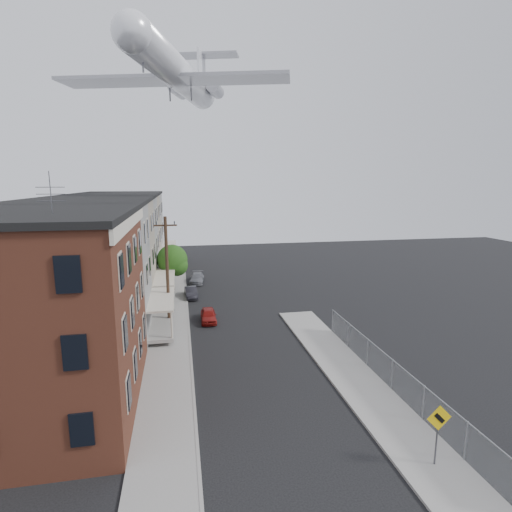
{
  "coord_description": "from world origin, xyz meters",
  "views": [
    {
      "loc": [
        -4.48,
        -14.07,
        11.69
      ],
      "look_at": [
        -0.41,
        7.13,
        7.66
      ],
      "focal_mm": 28.0,
      "sensor_mm": 36.0,
      "label": 1
    }
  ],
  "objects_px": {
    "street_tree": "(173,261)",
    "car_mid": "(191,292)",
    "car_far": "(197,278)",
    "airplane": "(179,75)",
    "warning_sign": "(438,426)",
    "utility_pole": "(167,270)",
    "car_near": "(208,315)"
  },
  "relations": [
    {
      "from": "street_tree",
      "to": "car_mid",
      "type": "distance_m",
      "value": 3.95
    },
    {
      "from": "car_far",
      "to": "airplane",
      "type": "xyz_separation_m",
      "value": [
        -1.34,
        -3.8,
        21.41
      ]
    },
    {
      "from": "car_mid",
      "to": "airplane",
      "type": "height_order",
      "value": "airplane"
    },
    {
      "from": "warning_sign",
      "to": "utility_pole",
      "type": "height_order",
      "value": "utility_pole"
    },
    {
      "from": "airplane",
      "to": "car_near",
      "type": "bearing_deg",
      "value": -80.19
    },
    {
      "from": "utility_pole",
      "to": "car_mid",
      "type": "bearing_deg",
      "value": 75.68
    },
    {
      "from": "warning_sign",
      "to": "car_far",
      "type": "xyz_separation_m",
      "value": [
        -8.31,
        32.96,
        -1.33
      ]
    },
    {
      "from": "car_near",
      "to": "car_mid",
      "type": "relative_size",
      "value": 0.97
    },
    {
      "from": "car_near",
      "to": "airplane",
      "type": "relative_size",
      "value": 0.13
    },
    {
      "from": "car_mid",
      "to": "airplane",
      "type": "xyz_separation_m",
      "value": [
        -0.45,
        2.29,
        21.42
      ]
    },
    {
      "from": "street_tree",
      "to": "car_far",
      "type": "relative_size",
      "value": 1.36
    },
    {
      "from": "car_far",
      "to": "airplane",
      "type": "distance_m",
      "value": 21.78
    },
    {
      "from": "car_far",
      "to": "utility_pole",
      "type": "bearing_deg",
      "value": -95.5
    },
    {
      "from": "warning_sign",
      "to": "car_far",
      "type": "distance_m",
      "value": 34.01
    },
    {
      "from": "warning_sign",
      "to": "car_mid",
      "type": "bearing_deg",
      "value": 108.91
    },
    {
      "from": "car_near",
      "to": "car_mid",
      "type": "distance_m",
      "value": 7.56
    },
    {
      "from": "utility_pole",
      "to": "airplane",
      "type": "xyz_separation_m",
      "value": [
        1.55,
        10.13,
        17.29
      ]
    },
    {
      "from": "street_tree",
      "to": "utility_pole",
      "type": "bearing_deg",
      "value": -91.89
    },
    {
      "from": "utility_pole",
      "to": "airplane",
      "type": "distance_m",
      "value": 20.1
    },
    {
      "from": "warning_sign",
      "to": "car_far",
      "type": "relative_size",
      "value": 0.73
    },
    {
      "from": "car_near",
      "to": "car_far",
      "type": "distance_m",
      "value": 13.56
    },
    {
      "from": "car_far",
      "to": "street_tree",
      "type": "bearing_deg",
      "value": -116.37
    },
    {
      "from": "car_far",
      "to": "warning_sign",
      "type": "bearing_deg",
      "value": -69.63
    },
    {
      "from": "utility_pole",
      "to": "car_near",
      "type": "xyz_separation_m",
      "value": [
        3.24,
        0.38,
        -4.13
      ]
    },
    {
      "from": "street_tree",
      "to": "warning_sign",
      "type": "bearing_deg",
      "value": -69.42
    },
    {
      "from": "warning_sign",
      "to": "street_tree",
      "type": "xyz_separation_m",
      "value": [
        -10.87,
        28.95,
        1.57
      ]
    },
    {
      "from": "warning_sign",
      "to": "car_near",
      "type": "relative_size",
      "value": 0.88
    },
    {
      "from": "warning_sign",
      "to": "airplane",
      "type": "bearing_deg",
      "value": 108.31
    },
    {
      "from": "car_mid",
      "to": "car_far",
      "type": "height_order",
      "value": "car_far"
    },
    {
      "from": "car_near",
      "to": "car_mid",
      "type": "height_order",
      "value": "car_near"
    },
    {
      "from": "street_tree",
      "to": "car_near",
      "type": "distance_m",
      "value": 10.39
    },
    {
      "from": "warning_sign",
      "to": "utility_pole",
      "type": "distance_m",
      "value": 22.25
    }
  ]
}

